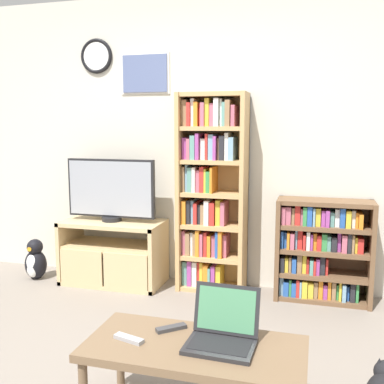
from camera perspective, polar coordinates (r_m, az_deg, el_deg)
The scene contains 10 objects.
wall_back at distance 4.08m, azimuth 1.55°, elevation 6.43°, with size 7.14×0.09×2.60m.
tv_stand at distance 4.23m, azimuth -10.02°, elevation -7.51°, with size 0.93×0.46×0.58m.
television at distance 4.13m, azimuth -10.25°, elevation 0.28°, with size 0.83×0.18×0.57m.
bookshelf_tall at distance 3.92m, azimuth 2.26°, elevation 0.00°, with size 0.59×0.31×1.72m.
bookshelf_short at distance 3.91m, azimuth 15.98°, elevation -7.09°, with size 0.77×0.31×0.85m.
coffee_table at distance 2.30m, azimuth 0.31°, elevation -19.82°, with size 1.06×0.49×0.41m.
laptop at distance 2.27m, azimuth 3.94°, elevation -17.12°, with size 0.34×0.30×0.26m.
remote_near_laptop at distance 2.33m, azimuth -8.03°, elevation -17.97°, with size 0.17×0.09×0.02m.
remote_far_from_laptop at distance 2.41m, azimuth -2.65°, elevation -16.88°, with size 0.15×0.14×0.02m.
penguin_figurine at distance 4.56m, azimuth -19.30°, elevation -8.27°, with size 0.21×0.19×0.39m.
Camera 1 is at (0.99, -1.96, 1.45)m, focal length 42.00 mm.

